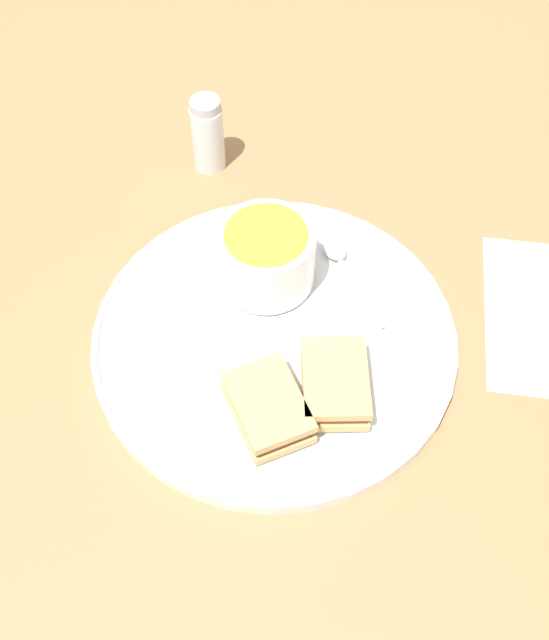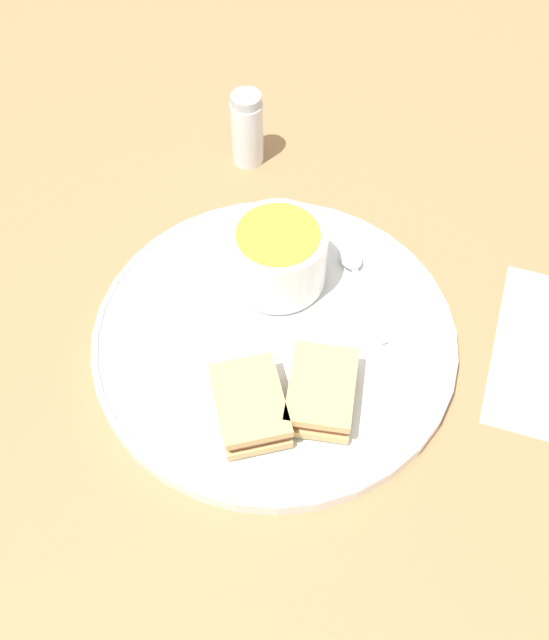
{
  "view_description": "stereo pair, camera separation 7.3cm",
  "coord_description": "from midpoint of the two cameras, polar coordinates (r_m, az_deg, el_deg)",
  "views": [
    {
      "loc": [
        0.35,
        0.24,
        0.63
      ],
      "look_at": [
        0.0,
        0.0,
        0.04
      ],
      "focal_mm": 42.0,
      "sensor_mm": 36.0,
      "label": 1
    },
    {
      "loc": [
        0.3,
        0.29,
        0.63
      ],
      "look_at": [
        0.0,
        0.0,
        0.04
      ],
      "focal_mm": 42.0,
      "sensor_mm": 36.0,
      "label": 2
    }
  ],
  "objects": [
    {
      "name": "ground_plane",
      "position": [
        0.76,
        2.73,
        -1.94
      ],
      "size": [
        2.4,
        2.4,
        0.0
      ],
      "primitive_type": "plane",
      "color": "#9E754C"
    },
    {
      "name": "plate",
      "position": [
        0.75,
        2.77,
        -1.47
      ],
      "size": [
        0.36,
        0.36,
        0.02
      ],
      "color": "white",
      "rests_on": "ground_plane"
    },
    {
      "name": "soup_bowl",
      "position": [
        0.76,
        3.01,
        4.73
      ],
      "size": [
        0.1,
        0.1,
        0.07
      ],
      "color": "white",
      "rests_on": "plate"
    },
    {
      "name": "spoon",
      "position": [
        0.8,
        8.66,
        3.94
      ],
      "size": [
        0.08,
        0.12,
        0.01
      ],
      "rotation": [
        0.0,
        0.0,
        4.16
      ],
      "color": "silver",
      "rests_on": "plate"
    },
    {
      "name": "sandwich_half_near",
      "position": [
        0.68,
        1.2,
        -6.75
      ],
      "size": [
        0.1,
        0.1,
        0.03
      ],
      "rotation": [
        0.0,
        0.0,
        1.0
      ],
      "color": "tan",
      "rests_on": "plate"
    },
    {
      "name": "sandwich_half_far",
      "position": [
        0.69,
        6.61,
        -5.64
      ],
      "size": [
        0.1,
        0.1,
        0.03
      ],
      "rotation": [
        0.0,
        0.0,
        0.61
      ],
      "color": "tan",
      "rests_on": "plate"
    },
    {
      "name": "salt_shaker",
      "position": [
        0.91,
        0.26,
        14.22
      ],
      "size": [
        0.04,
        0.04,
        0.09
      ],
      "color": "silver",
      "rests_on": "ground_plane"
    }
  ]
}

